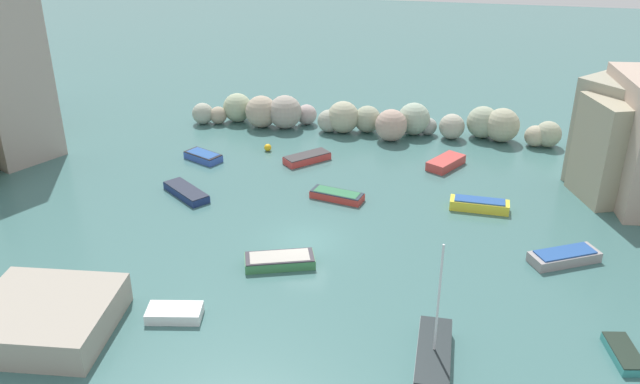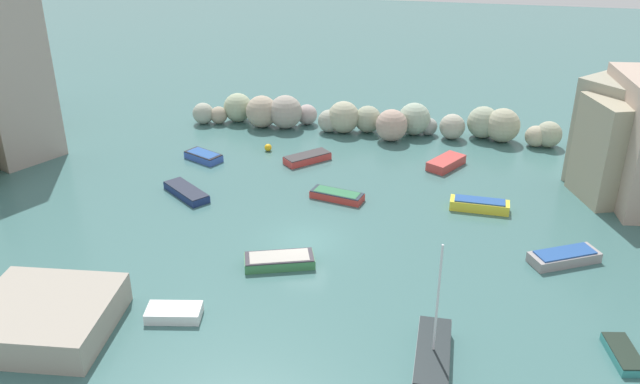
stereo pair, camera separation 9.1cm
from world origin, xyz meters
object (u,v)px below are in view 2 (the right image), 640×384
Objects in this scene: moored_boat_0 at (433,356)px; moored_boat_2 at (564,257)px; moored_boat_4 at (446,163)px; moored_boat_5 at (307,158)px; moored_boat_6 at (337,195)px; stone_dock at (45,317)px; moored_boat_1 at (186,192)px; moored_boat_11 at (203,156)px; moored_boat_3 at (174,313)px; moored_boat_8 at (479,205)px; moored_boat_9 at (279,260)px; channel_buoy at (268,147)px; moored_boat_10 at (623,354)px.

moored_boat_2 is at bearing -33.52° from moored_boat_0.
moored_boat_4 reaches higher than moored_boat_5.
moored_boat_0 reaches higher than moored_boat_6.
stone_dock reaches higher than moored_boat_1.
moored_boat_2 is 26.25m from moored_boat_11.
moored_boat_3 is (4.40, -12.75, 0.01)m from moored_boat_1.
moored_boat_6 is (-13.54, 5.21, -0.03)m from moored_boat_2.
moored_boat_8 is at bearing -78.73° from moored_boat_2.
moored_boat_2 is 1.00× the size of moored_boat_9.
channel_buoy is 0.20× the size of moored_boat_3.
moored_boat_5 is (2.22, 19.88, 0.01)m from moored_boat_3.
moored_boat_0 is at bearing 179.34° from moored_boat_1.
stone_dock is 1.82× the size of moored_boat_5.
moored_boat_0 is 1.80× the size of moored_boat_5.
moored_boat_4 is 9.57m from moored_boat_6.
moored_boat_3 is at bearing -86.89° from channel_buoy.
moored_boat_2 reaches higher than moored_boat_5.
moored_boat_0 is 12.35m from moored_boat_3.
moored_boat_11 is at bearing 45.53° from moored_boat_10.
moored_boat_6 is at bearing -133.06° from moored_boat_1.
moored_boat_6 is at bearing -175.95° from moored_boat_11.
moored_boat_8 is at bearing 50.16° from moored_boat_4.
moored_boat_1 is 1.23× the size of moored_boat_11.
channel_buoy is at bearing -67.49° from moored_boat_5.
moored_boat_5 reaches higher than channel_buoy.
moored_boat_2 is 1.21× the size of moored_boat_5.
channel_buoy is 9.14m from moored_boat_1.
moored_boat_2 is 20.02m from moored_boat_5.
moored_boat_2 reaches higher than channel_buoy.
moored_boat_0 is (13.47, -22.32, 0.17)m from channel_buoy.
stone_dock is 1.51× the size of moored_boat_9.
moored_boat_2 is at bearing 24.38° from stone_dock.
moored_boat_9 is (-1.67, -8.60, 0.03)m from moored_boat_6.
moored_boat_2 is (24.42, 11.07, -0.45)m from stone_dock.
moored_boat_3 is at bearing 0.47° from moored_boat_4.
channel_buoy is 4.98m from moored_boat_11.
moored_boat_8 is (12.31, -5.48, 0.07)m from moored_boat_5.
moored_boat_1 is 13.49m from moored_boat_3.
moored_boat_2 is at bearing -7.85° from moored_boat_6.
moored_boat_11 reaches higher than moored_boat_5.
moored_boat_8 is (-4.46, 5.46, 0.03)m from moored_boat_2.
moored_boat_5 is (-16.77, 10.94, -0.04)m from moored_boat_2.
moored_boat_2 is 14.51m from moored_boat_6.
moored_boat_3 is 0.84× the size of moored_boat_5.
stone_dock is 23.30m from moored_boat_5.
stone_dock is at bearing 86.72° from moored_boat_10.
stone_dock reaches higher than channel_buoy.
moored_boat_5 is at bearing 26.11° from moored_boat_0.
moored_boat_3 is at bearing 132.80° from moored_boat_11.
moored_boat_11 is (-17.70, 19.69, -0.16)m from moored_boat_0.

